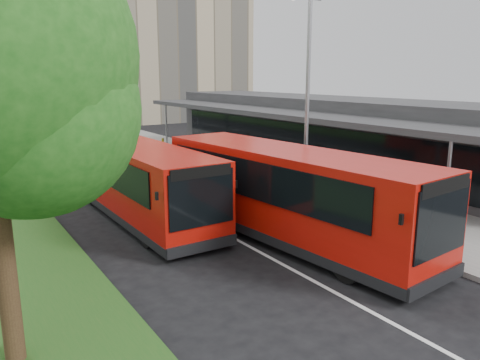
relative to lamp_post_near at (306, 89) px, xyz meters
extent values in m
plane|color=black|center=(-4.12, -2.00, -4.72)|extent=(120.00, 120.00, 0.00)
cube|color=slate|center=(1.88, 18.00, -4.64)|extent=(5.00, 80.00, 0.15)
cube|color=silver|center=(-4.12, 13.00, -4.71)|extent=(0.12, 70.00, 0.01)
cube|color=silver|center=(-0.82, -4.00, -4.71)|extent=(0.12, 2.00, 0.01)
cube|color=silver|center=(-0.82, 2.00, -4.71)|extent=(0.12, 2.00, 0.01)
cube|color=silver|center=(-0.82, 8.00, -4.71)|extent=(0.12, 2.00, 0.01)
cube|color=silver|center=(-0.82, 14.00, -4.71)|extent=(0.12, 2.00, 0.01)
cube|color=silver|center=(-0.82, 20.00, -4.71)|extent=(0.12, 2.00, 0.01)
cube|color=silver|center=(-0.82, 26.00, -4.71)|extent=(0.12, 2.00, 0.01)
cube|color=silver|center=(-0.82, 32.00, -4.71)|extent=(0.12, 2.00, 0.01)
cube|color=silver|center=(-0.82, 38.00, -4.71)|extent=(0.12, 2.00, 0.01)
cube|color=silver|center=(-0.82, 44.00, -4.71)|extent=(0.12, 2.00, 0.01)
cube|color=tan|center=(9.88, 40.00, 4.28)|extent=(22.00, 12.00, 18.00)
cube|color=#29292B|center=(6.88, 6.00, -2.72)|extent=(5.00, 26.00, 4.00)
cube|color=black|center=(4.36, 6.00, -3.12)|extent=(0.06, 24.00, 2.20)
cube|color=#29292B|center=(3.08, 6.00, -1.42)|extent=(2.80, 26.00, 0.25)
cylinder|color=gray|center=(1.78, -5.00, -3.07)|extent=(0.12, 0.12, 3.30)
cylinder|color=gray|center=(1.78, 17.00, -3.07)|extent=(0.12, 0.12, 3.30)
cylinder|color=#372216|center=(-11.12, -5.00, -2.75)|extent=(0.36, 0.36, 3.93)
sphere|color=#1B5316|center=(-10.52, -5.40, -0.07)|extent=(3.58, 3.58, 3.58)
cylinder|color=gray|center=(0.08, 0.00, -0.57)|extent=(0.16, 0.16, 8.00)
cylinder|color=gray|center=(0.08, 20.00, -0.57)|extent=(0.16, 0.16, 8.00)
cylinder|color=gray|center=(-0.12, 20.00, 3.23)|extent=(1.40, 0.10, 0.10)
sphere|color=silver|center=(-0.72, 20.00, 3.23)|extent=(0.28, 0.28, 0.28)
cube|color=#B31009|center=(-2.69, -2.41, -3.08)|extent=(3.38, 10.46, 2.59)
cube|color=black|center=(-2.69, -2.41, -4.35)|extent=(3.40, 10.48, 0.29)
cube|color=black|center=(-2.22, -7.54, -2.81)|extent=(2.20, 0.25, 1.71)
cube|color=black|center=(-3.17, 2.73, -2.66)|extent=(2.15, 0.25, 1.27)
cube|color=black|center=(-3.96, -2.23, -2.61)|extent=(0.86, 8.78, 1.17)
cube|color=black|center=(-1.48, -2.00, -2.61)|extent=(0.86, 8.78, 1.17)
cube|color=black|center=(-2.22, -7.55, -4.33)|extent=(2.44, 0.30, 0.34)
cube|color=black|center=(-2.22, -7.55, -1.98)|extent=(2.05, 0.23, 0.34)
cube|color=black|center=(-3.60, -7.45, -2.56)|extent=(0.09, 0.09, 0.24)
cube|color=black|center=(-0.87, -7.20, -2.56)|extent=(0.09, 0.09, 0.24)
cylinder|color=black|center=(-3.41, -5.82, -4.28)|extent=(0.37, 0.90, 0.88)
cylinder|color=black|center=(-1.36, -5.63, -4.28)|extent=(0.37, 0.90, 0.88)
cylinder|color=black|center=(-4.02, 0.81, -4.28)|extent=(0.37, 0.90, 0.88)
cylinder|color=black|center=(-1.98, 1.00, -4.28)|extent=(0.37, 0.90, 0.88)
cube|color=#B31009|center=(-5.84, 2.45, -3.18)|extent=(2.41, 9.65, 2.43)
cube|color=black|center=(-5.84, 2.45, -4.37)|extent=(2.43, 9.67, 0.27)
cube|color=black|center=(-5.78, -2.38, -2.93)|extent=(2.06, 0.08, 1.60)
cube|color=black|center=(-5.90, 7.28, -2.79)|extent=(2.02, 0.08, 1.19)
cube|color=black|center=(-7.01, 2.71, -2.75)|extent=(0.15, 8.24, 1.10)
cube|color=black|center=(-4.68, 2.74, -2.75)|extent=(0.15, 8.24, 1.10)
cube|color=black|center=(-5.78, -2.39, -4.35)|extent=(2.29, 0.11, 0.32)
cube|color=black|center=(-5.78, -2.39, -2.15)|extent=(1.92, 0.06, 0.32)
cube|color=black|center=(-7.07, -2.19, -2.70)|extent=(0.08, 0.08, 0.23)
cube|color=black|center=(-4.50, -2.16, -2.70)|extent=(0.08, 0.08, 0.23)
cylinder|color=black|center=(-6.76, -0.67, -4.31)|extent=(0.29, 0.83, 0.82)
cylinder|color=black|center=(-4.84, -0.65, -4.31)|extent=(0.29, 0.83, 0.82)
cylinder|color=black|center=(-6.84, 5.55, -4.31)|extent=(0.29, 0.83, 0.82)
cylinder|color=black|center=(-4.92, 5.58, -4.31)|extent=(0.29, 0.83, 0.82)
cylinder|color=#382217|center=(1.00, 7.49, -4.10)|extent=(0.57, 0.57, 0.94)
cylinder|color=yellow|center=(0.87, 15.59, -4.11)|extent=(0.19, 0.19, 0.92)
imported|color=#5D190D|center=(-2.76, 34.69, -4.20)|extent=(1.26, 3.03, 1.03)
imported|color=navy|center=(-5.36, 43.12, -4.17)|extent=(1.57, 3.47, 1.10)
camera|label=1|loc=(-11.82, -13.72, 0.49)|focal=35.00mm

